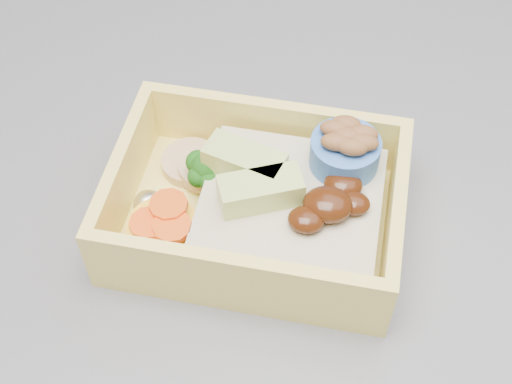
# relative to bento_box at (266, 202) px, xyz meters

# --- Properties ---
(bento_box) EXTENTS (0.20, 0.15, 0.07)m
(bento_box) POSITION_rel_bento_box_xyz_m (0.00, 0.00, 0.00)
(bento_box) COLOR #FFE569
(bento_box) RESTS_ON island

